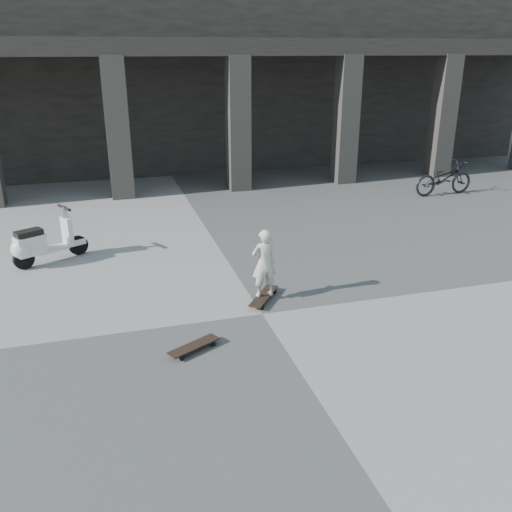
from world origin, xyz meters
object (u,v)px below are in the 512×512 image
object	(u,v)px
longboard	(264,296)
skateboard_spare	(194,346)
child	(264,263)
scooter	(37,244)
bicycle	(444,178)

from	to	relation	value
longboard	skateboard_spare	size ratio (longest dim) A/B	1.09
child	scooter	size ratio (longest dim) A/B	0.83
child	bicycle	distance (m)	9.24
skateboard_spare	longboard	bearing A→B (deg)	14.91
longboard	bicycle	size ratio (longest dim) A/B	0.47
scooter	bicycle	size ratio (longest dim) A/B	0.76
skateboard_spare	child	xyz separation A→B (m)	(1.48, 1.36, 0.63)
scooter	bicycle	distance (m)	11.60
child	longboard	bearing A→B (deg)	175.26
longboard	skateboard_spare	distance (m)	2.01
child	scooter	xyz separation A→B (m)	(-3.93, 2.88, -0.26)
bicycle	skateboard_spare	bearing A→B (deg)	124.95
bicycle	child	bearing A→B (deg)	124.00
longboard	child	size ratio (longest dim) A/B	0.74
skateboard_spare	bicycle	size ratio (longest dim) A/B	0.43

